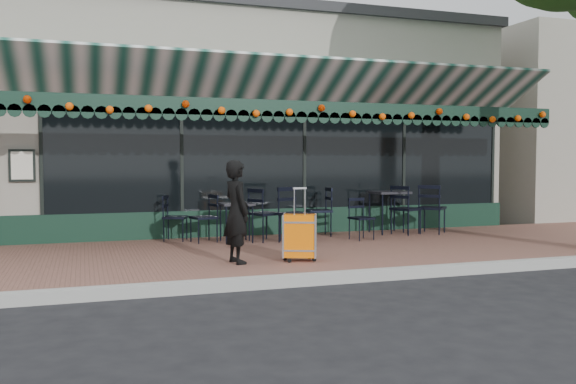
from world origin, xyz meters
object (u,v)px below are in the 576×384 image
object	(u,v)px
suitcase	(300,237)
chair_b_right	(265,214)
cafe_table_a	(389,195)
chair_a_front	(362,219)
woman	(237,212)
chair_a_right	(406,209)
chair_solo	(175,218)
chair_a_extra	(432,209)
chair_b_left	(204,218)
cafe_table_b	(236,207)
chair_a_left	(318,211)
chair_b_front	(295,214)

from	to	relation	value
suitcase	chair_b_right	world-z (taller)	suitcase
cafe_table_a	chair_a_front	xyz separation A→B (m)	(-0.94, -0.74, -0.36)
woman	chair_a_right	xyz separation A→B (m)	(3.90, 2.17, -0.24)
suitcase	chair_a_right	bearing A→B (deg)	59.42
chair_solo	chair_a_extra	bearing A→B (deg)	-74.87
chair_a_front	chair_b_left	world-z (taller)	chair_b_left
chair_a_right	cafe_table_b	bearing A→B (deg)	65.65
chair_a_extra	chair_solo	xyz separation A→B (m)	(-4.95, 0.50, -0.08)
cafe_table_b	chair_b_right	world-z (taller)	chair_b_right
chair_a_left	chair_a_extra	size ratio (longest dim) A/B	0.96
cafe_table_b	chair_a_front	distance (m)	2.27
chair_a_extra	chair_b_right	distance (m)	3.45
woman	chair_b_left	bearing A→B (deg)	-10.95
chair_b_right	woman	bearing A→B (deg)	131.50
cafe_table_b	chair_b_left	bearing A→B (deg)	161.98
woman	chair_solo	size ratio (longest dim) A/B	1.75
chair_solo	chair_b_left	bearing A→B (deg)	-106.48
chair_a_extra	chair_b_front	bearing A→B (deg)	55.21
chair_a_left	chair_a_extra	bearing A→B (deg)	88.05
chair_a_left	chair_b_left	xyz separation A→B (m)	(-2.23, -0.17, -0.04)
cafe_table_a	chair_b_left	size ratio (longest dim) A/B	0.98
chair_a_right	chair_b_left	world-z (taller)	chair_a_right
cafe_table_b	chair_b_left	world-z (taller)	chair_b_left
chair_a_right	chair_solo	size ratio (longest dim) A/B	1.17
chair_a_right	chair_b_left	bearing A→B (deg)	63.01
suitcase	chair_a_right	size ratio (longest dim) A/B	1.08
cafe_table_b	chair_a_right	xyz separation A→B (m)	(3.38, 0.03, -0.14)
woman	chair_b_left	size ratio (longest dim) A/B	1.70
woman	cafe_table_a	distance (m)	4.43
chair_a_front	chair_a_extra	bearing A→B (deg)	3.79
chair_b_left	chair_b_front	size ratio (longest dim) A/B	0.86
suitcase	chair_solo	bearing A→B (deg)	138.40
cafe_table_b	woman	bearing A→B (deg)	-103.63
woman	chair_b_front	world-z (taller)	woman
chair_b_left	chair_b_right	xyz separation A→B (m)	(1.05, -0.21, 0.06)
cafe_table_b	chair_solo	distance (m)	1.14
cafe_table_a	chair_a_left	size ratio (longest dim) A/B	0.89
suitcase	chair_a_front	bearing A→B (deg)	67.05
chair_b_left	woman	bearing A→B (deg)	-12.44
woman	chair_b_left	xyz separation A→B (m)	(-0.02, 2.32, -0.30)
chair_b_front	chair_solo	bearing A→B (deg)	128.03
chair_a_right	chair_b_right	xyz separation A→B (m)	(-2.87, -0.06, -0.00)
cafe_table_a	chair_solo	size ratio (longest dim) A/B	1.01
woman	chair_solo	distance (m)	2.72
cafe_table_a	chair_a_front	world-z (taller)	cafe_table_a
cafe_table_a	chair_a_left	bearing A→B (deg)	179.01
chair_b_right	chair_b_front	bearing A→B (deg)	-152.22
chair_b_front	cafe_table_a	bearing A→B (deg)	-8.09
chair_a_left	chair_solo	size ratio (longest dim) A/B	1.14
chair_a_right	woman	bearing A→B (deg)	94.27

